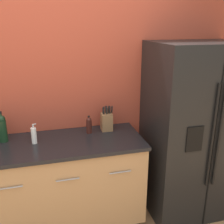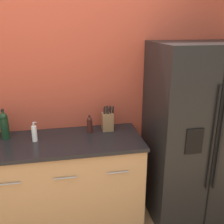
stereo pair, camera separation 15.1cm
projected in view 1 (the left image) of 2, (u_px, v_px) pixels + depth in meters
wall_back at (57, 94)px, 2.66m from camera, size 10.00×0.05×2.60m
counter_unit at (42, 186)px, 2.56m from camera, size 1.97×0.64×0.93m
refrigerator at (193, 131)px, 2.75m from camera, size 0.93×0.74×1.82m
knife_block at (107, 121)px, 2.69m from camera, size 0.12×0.11×0.26m
wine_bottle at (2, 128)px, 2.42m from camera, size 0.08×0.08×0.30m
soap_dispenser at (34, 135)px, 2.40m from camera, size 0.05×0.05×0.19m
oil_bottle at (89, 125)px, 2.62m from camera, size 0.06×0.06×0.18m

